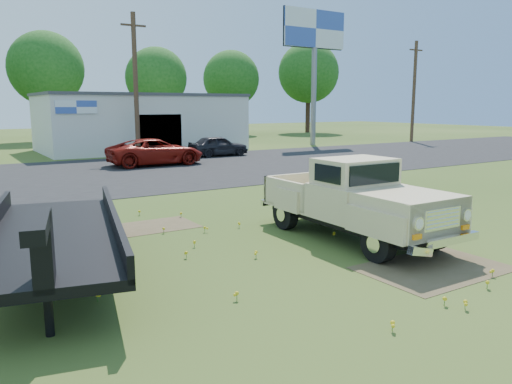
% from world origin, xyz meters
% --- Properties ---
extents(ground, '(140.00, 140.00, 0.00)m').
position_xyz_m(ground, '(0.00, 0.00, 0.00)').
color(ground, '#2D4516').
rests_on(ground, ground).
extents(asphalt_lot, '(90.00, 14.00, 0.02)m').
position_xyz_m(asphalt_lot, '(0.00, 15.00, 0.00)').
color(asphalt_lot, black).
rests_on(asphalt_lot, ground).
extents(dirt_patch_a, '(3.00, 2.00, 0.01)m').
position_xyz_m(dirt_patch_a, '(1.50, -3.00, 0.00)').
color(dirt_patch_a, brown).
rests_on(dirt_patch_a, ground).
extents(dirt_patch_b, '(2.20, 1.60, 0.01)m').
position_xyz_m(dirt_patch_b, '(-2.00, 3.50, 0.00)').
color(dirt_patch_b, brown).
rests_on(dirt_patch_b, ground).
extents(commercial_building, '(14.20, 8.20, 4.15)m').
position_xyz_m(commercial_building, '(6.00, 26.99, 2.10)').
color(commercial_building, silver).
rests_on(commercial_building, ground).
extents(billboard, '(6.10, 0.45, 11.05)m').
position_xyz_m(billboard, '(20.00, 24.04, 8.54)').
color(billboard, slate).
rests_on(billboard, ground).
extents(utility_pole_mid, '(1.60, 0.30, 9.00)m').
position_xyz_m(utility_pole_mid, '(4.00, 22.00, 4.60)').
color(utility_pole_mid, '#3F291D').
rests_on(utility_pole_mid, ground).
extents(utility_pole_east, '(1.60, 0.30, 9.00)m').
position_xyz_m(utility_pole_east, '(30.00, 22.00, 4.60)').
color(utility_pole_east, '#3F291D').
rests_on(utility_pole_east, ground).
extents(treeline_d, '(6.72, 6.72, 10.00)m').
position_xyz_m(treeline_d, '(2.00, 40.50, 6.62)').
color(treeline_d, '#332017').
rests_on(treeline_d, ground).
extents(treeline_e, '(6.08, 6.08, 9.04)m').
position_xyz_m(treeline_e, '(12.00, 39.00, 5.98)').
color(treeline_e, '#332017').
rests_on(treeline_e, ground).
extents(treeline_f, '(6.40, 6.40, 9.52)m').
position_xyz_m(treeline_f, '(22.00, 41.50, 6.30)').
color(treeline_f, '#332017').
rests_on(treeline_f, ground).
extents(treeline_g, '(7.36, 7.36, 10.95)m').
position_xyz_m(treeline_g, '(32.00, 40.00, 7.25)').
color(treeline_g, '#332017').
rests_on(treeline_g, ground).
extents(vintage_pickup_truck, '(2.23, 5.61, 2.03)m').
position_xyz_m(vintage_pickup_truck, '(1.71, -0.38, 1.01)').
color(vintage_pickup_truck, tan).
rests_on(vintage_pickup_truck, ground).
extents(flatbed_trailer, '(3.85, 7.44, 1.93)m').
position_xyz_m(flatbed_trailer, '(-5.12, 0.61, 0.97)').
color(flatbed_trailer, black).
rests_on(flatbed_trailer, ground).
extents(red_pickup, '(5.33, 2.51, 1.47)m').
position_xyz_m(red_pickup, '(3.30, 17.09, 0.74)').
color(red_pickup, maroon).
rests_on(red_pickup, ground).
extents(dark_sedan, '(3.97, 1.68, 1.34)m').
position_xyz_m(dark_sedan, '(8.62, 19.70, 0.67)').
color(dark_sedan, black).
rests_on(dark_sedan, ground).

